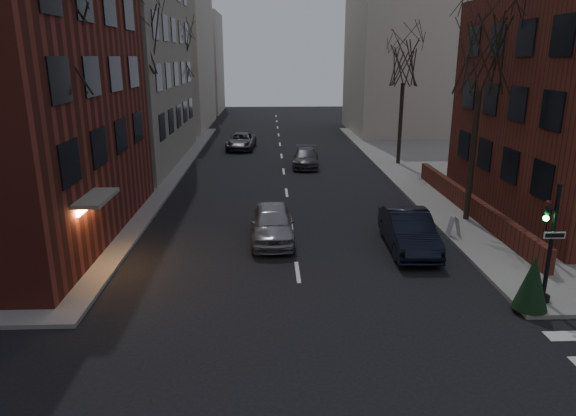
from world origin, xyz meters
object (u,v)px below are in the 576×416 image
object	(u,v)px
tree_left_c	(177,56)
sandwich_board	(454,226)
streetlamp_near	(137,128)
car_lane_silver	(272,223)
evergreen_shrub	(533,282)
tree_left_b	(137,40)
tree_right_a	(483,55)
tree_right_b	(404,62)
tree_left_a	(58,42)
car_lane_far	(241,141)
traffic_signal	(548,251)
parked_sedan	(409,231)
car_lane_gray	(306,158)
streetlamp_far	(190,99)

from	to	relation	value
tree_left_c	sandwich_board	xyz separation A→B (m)	(16.10, -24.44, -7.45)
streetlamp_near	car_lane_silver	world-z (taller)	streetlamp_near
car_lane_silver	evergreen_shrub	xyz separation A→B (m)	(8.24, -7.13, 0.25)
tree_left_b	tree_right_a	xyz separation A→B (m)	(17.60, -8.00, -0.88)
tree_right_a	evergreen_shrub	world-z (taller)	tree_right_a
tree_left_c	tree_right_b	distance (m)	19.34
tree_right_a	car_lane_silver	size ratio (longest dim) A/B	2.05
tree_left_a	streetlamp_near	bearing A→B (deg)	85.71
evergreen_shrub	tree_left_a	bearing A→B (deg)	161.14
streetlamp_near	car_lane_far	xyz separation A→B (m)	(4.69, 17.50, -3.53)
tree_left_b	tree_right_b	xyz separation A→B (m)	(17.60, 6.00, -1.33)
tree_left_a	streetlamp_near	distance (m)	9.07
car_lane_silver	car_lane_far	xyz separation A→B (m)	(-2.57, 23.87, -0.10)
traffic_signal	car_lane_silver	distance (m)	11.14
parked_sedan	car_lane_gray	bearing A→B (deg)	102.05
parked_sedan	streetlamp_near	bearing A→B (deg)	151.17
traffic_signal	streetlamp_near	xyz separation A→B (m)	(-16.14, 13.01, 2.33)
traffic_signal	tree_left_a	distance (m)	18.66
streetlamp_far	parked_sedan	world-z (taller)	streetlamp_far
tree_right_a	evergreen_shrub	bearing A→B (deg)	-98.97
tree_right_a	tree_left_a	bearing A→B (deg)	-167.20
tree_left_b	sandwich_board	world-z (taller)	tree_left_b
tree_left_a	evergreen_shrub	distance (m)	18.56
car_lane_gray	sandwich_board	xyz separation A→B (m)	(5.59, -16.13, -0.09)
tree_left_c	tree_left_b	bearing A→B (deg)	-90.00
tree_left_b	car_lane_far	bearing A→B (deg)	68.61
tree_left_a	car_lane_gray	world-z (taller)	tree_left_a
tree_left_b	evergreen_shrub	size ratio (longest dim) A/B	5.96
tree_left_a	car_lane_gray	distance (m)	22.00
car_lane_gray	sandwich_board	bearing A→B (deg)	-65.91
tree_left_c	parked_sedan	world-z (taller)	tree_left_c
tree_right_a	sandwich_board	bearing A→B (deg)	-121.60
tree_left_a	car_lane_far	world-z (taller)	tree_left_a
tree_left_c	evergreen_shrub	bearing A→B (deg)	-62.93
tree_left_a	tree_right_b	world-z (taller)	tree_left_a
tree_left_a	car_lane_silver	bearing A→B (deg)	11.73
tree_right_b	evergreen_shrub	world-z (taller)	tree_right_b
tree_left_b	streetlamp_near	world-z (taller)	tree_left_b
streetlamp_near	sandwich_board	bearing A→B (deg)	-22.56
tree_left_c	streetlamp_far	distance (m)	4.33
tree_left_c	car_lane_far	bearing A→B (deg)	-5.41
tree_right_a	streetlamp_near	world-z (taller)	tree_right_a
tree_left_a	parked_sedan	size ratio (longest dim) A/B	2.03
streetlamp_far	car_lane_silver	bearing A→B (deg)	-74.60
tree_right_b	evergreen_shrub	distance (m)	24.44
car_lane_far	tree_left_c	bearing A→B (deg)	178.79
streetlamp_far	sandwich_board	distance (m)	30.86
parked_sedan	tree_left_b	bearing A→B (deg)	141.14
parked_sedan	car_lane_silver	world-z (taller)	parked_sedan
sandwich_board	parked_sedan	bearing A→B (deg)	-151.54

